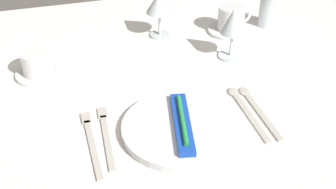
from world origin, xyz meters
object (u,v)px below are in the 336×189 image
object	(u,v)px
fork_inner	(91,141)
spoon_soup	(243,107)
toothbrush_package	(182,122)
fork_outer	(106,134)
wine_glass_left	(233,24)
coffee_cup_right	(38,62)
wine_glass_centre	(159,4)
drink_tumbler	(269,10)
spoon_dessert	(255,106)
coffee_cup_left	(232,18)
dinner_plate	(182,128)

from	to	relation	value
fork_inner	spoon_soup	world-z (taller)	spoon_soup
toothbrush_package	spoon_soup	world-z (taller)	toothbrush_package
toothbrush_package	fork_inner	world-z (taller)	toothbrush_package
fork_outer	wine_glass_left	size ratio (longest dim) A/B	1.48
spoon_soup	coffee_cup_right	size ratio (longest dim) A/B	2.15
toothbrush_package	wine_glass_centre	distance (m)	0.47
drink_tumbler	wine_glass_centre	bearing A→B (deg)	176.63
fork_outer	wine_glass_left	world-z (taller)	wine_glass_left
spoon_dessert	drink_tumbler	size ratio (longest dim) A/B	1.83
fork_outer	wine_glass_centre	world-z (taller)	wine_glass_centre
fork_outer	fork_inner	world-z (taller)	same
spoon_dessert	wine_glass_left	bearing A→B (deg)	82.83
spoon_dessert	drink_tumbler	xyz separation A→B (m)	(0.22, 0.39, 0.05)
spoon_soup	wine_glass_centre	world-z (taller)	wine_glass_centre
toothbrush_package	spoon_dessert	size ratio (longest dim) A/B	0.99
fork_inner	coffee_cup_left	size ratio (longest dim) A/B	2.12
fork_inner	coffee_cup_left	distance (m)	0.64
dinner_plate	spoon_soup	size ratio (longest dim) A/B	1.24
dinner_plate	drink_tumbler	world-z (taller)	drink_tumbler
dinner_plate	coffee_cup_left	bearing A→B (deg)	55.92
wine_glass_left	drink_tumbler	world-z (taller)	wine_glass_left
drink_tumbler	toothbrush_package	bearing A→B (deg)	-133.78
spoon_soup	spoon_dessert	distance (m)	0.03
fork_outer	spoon_soup	distance (m)	0.34
spoon_soup	wine_glass_centre	distance (m)	0.43
coffee_cup_right	fork_inner	bearing A→B (deg)	-72.36
coffee_cup_right	spoon_soup	bearing A→B (deg)	-30.63
toothbrush_package	coffee_cup_left	distance (m)	0.51
dinner_plate	wine_glass_left	world-z (taller)	wine_glass_left
wine_glass_centre	drink_tumbler	distance (m)	0.35
fork_outer	spoon_dessert	size ratio (longest dim) A/B	1.01
spoon_dessert	dinner_plate	bearing A→B (deg)	-167.82
wine_glass_left	toothbrush_package	bearing A→B (deg)	-129.25
wine_glass_left	drink_tumbler	bearing A→B (deg)	39.52
wine_glass_left	drink_tumbler	xyz separation A→B (m)	(0.19, 0.16, -0.05)
fork_inner	wine_glass_left	bearing A→B (deg)	31.08
fork_outer	coffee_cup_left	distance (m)	0.60
coffee_cup_left	spoon_soup	bearing A→B (deg)	-107.28
wine_glass_centre	drink_tumbler	size ratio (longest dim) A/B	1.22
drink_tumbler	fork_inner	bearing A→B (deg)	-146.16
toothbrush_package	spoon_dessert	world-z (taller)	toothbrush_package
fork_outer	drink_tumbler	xyz separation A→B (m)	(0.58, 0.40, 0.05)
toothbrush_package	fork_inner	bearing A→B (deg)	174.53
spoon_soup	spoon_dessert	xyz separation A→B (m)	(0.03, -0.00, 0.00)
dinner_plate	spoon_dessert	xyz separation A→B (m)	(0.20, 0.04, -0.01)
fork_outer	fork_inner	size ratio (longest dim) A/B	0.96
fork_outer	wine_glass_centre	size ratio (longest dim) A/B	1.52
coffee_cup_right	wine_glass_centre	xyz separation A→B (m)	(0.37, 0.13, 0.06)
coffee_cup_right	drink_tumbler	xyz separation A→B (m)	(0.71, 0.11, 0.01)
spoon_dessert	fork_outer	bearing A→B (deg)	-178.48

